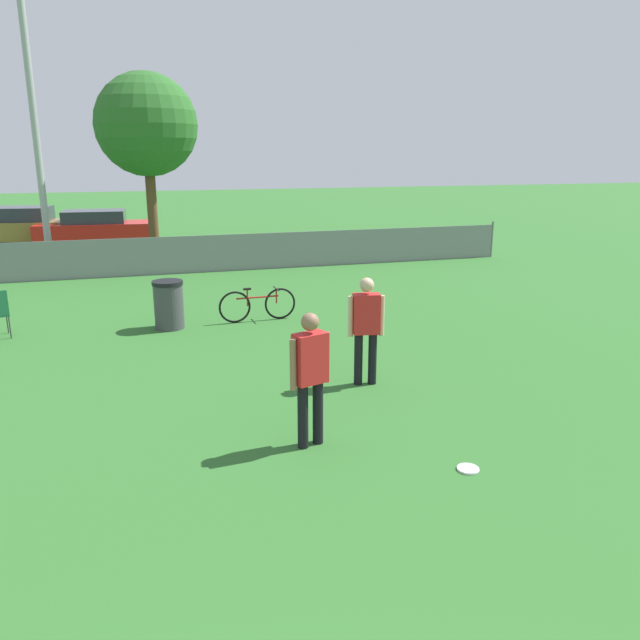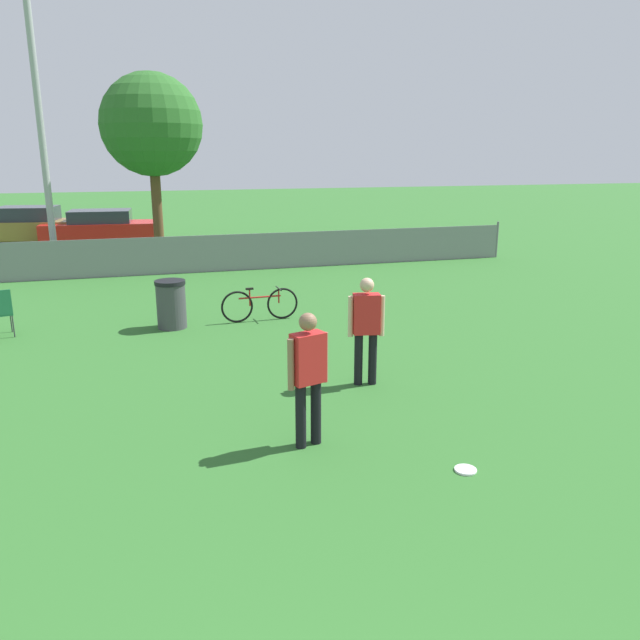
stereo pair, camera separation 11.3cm
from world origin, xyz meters
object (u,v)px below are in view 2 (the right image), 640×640
Objects in this scene: parked_car_red at (101,227)px; player_defender_red at (308,371)px; frisbee_disc at (465,470)px; trash_bin at (171,304)px; tree_near_pole at (152,126)px; parked_car_tan at (29,226)px; light_pole at (37,96)px; player_thrower_red at (366,324)px; bicycle_sideline at (260,305)px.

player_defender_red is at bearing -76.51° from parked_car_red.
frisbee_disc is 7.57m from trash_bin.
tree_near_pole reaches higher than parked_car_tan.
light_pole is 13.56m from player_thrower_red.
player_thrower_red is 0.39× the size of parked_car_tan.
parked_car_red reaches higher than bicycle_sideline.
light_pole is at bearing 111.84° from trash_bin.
parked_car_red is at bearing -9.50° from parked_car_tan.
parked_car_red is (-3.20, 18.90, -0.31)m from player_defender_red.
bicycle_sideline is (0.54, 5.93, -0.61)m from player_defender_red.
trash_bin is 0.22× the size of parked_car_red.
light_pole is 5.07× the size of player_thrower_red.
frisbee_disc is 0.06× the size of parked_car_red.
player_defender_red is (4.30, -13.39, -4.04)m from light_pole.
light_pole is 1.44× the size of tree_near_pole.
player_thrower_red reaches higher than bicycle_sideline.
player_thrower_red is at bearing 92.87° from frisbee_disc.
player_defender_red is at bearing 143.77° from frisbee_disc.
player_defender_red is 1.00× the size of player_thrower_red.
player_thrower_red is 0.38× the size of parked_car_red.
trash_bin is (3.01, -7.50, -4.51)m from light_pole.
light_pole reaches higher than parked_car_tan.
tree_near_pole is at bearing 99.47° from bicycle_sideline.
trash_bin is at bearing 133.81° from player_thrower_red.
light_pole is 33.50× the size of frisbee_disc.
frisbee_disc is 0.06× the size of parked_car_tan.
parked_car_tan is (-5.91, 19.81, -0.27)m from player_defender_red.
player_defender_red is 0.39× the size of parked_car_tan.
light_pole reaches higher than bicycle_sideline.
parked_car_tan is at bearing 122.81° from player_thrower_red.
parked_car_red is (1.10, 5.51, -4.36)m from light_pole.
parked_car_tan is (-6.45, 13.88, 0.35)m from bicycle_sideline.
bicycle_sideline is (-0.84, 4.16, -0.61)m from player_thrower_red.
light_pole reaches higher than frisbee_disc.
player_thrower_red is at bearing -63.94° from light_pole.
player_defender_red is 1.01× the size of bicycle_sideline.
bicycle_sideline is at bearing 112.25° from player_thrower_red.
parked_car_red is (-1.91, 13.01, 0.16)m from trash_bin.
trash_bin is (-2.82, 7.01, 0.48)m from frisbee_disc.
tree_near_pole is 1.37× the size of parked_car_tan.
bicycle_sideline is at bearing -55.95° from parked_car_tan.
light_pole is 1.98× the size of parked_car_tan.
frisbee_disc is at bearing -79.98° from tree_near_pole.
parked_car_red is at bearing 81.94° from player_defender_red.
player_thrower_red is at bearing -80.80° from bicycle_sideline.
tree_near_pole is 9.21m from trash_bin.
light_pole is 9.26m from trash_bin.
light_pole reaches higher than trash_bin.
parked_car_red is at bearing 103.30° from frisbee_disc.
player_thrower_red is (5.69, -11.63, -4.04)m from light_pole.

